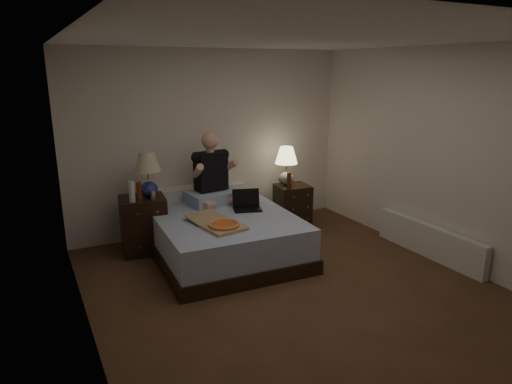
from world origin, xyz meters
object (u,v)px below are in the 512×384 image
beer_bottle_left (139,192)px  radiator (429,241)px  bed (221,232)px  lamp_right (286,166)px  soda_can (153,195)px  water_bottle (132,192)px  nightstand_left (144,225)px  nightstand_right (292,205)px  beer_bottle_right (289,181)px  pizza_box (224,226)px  laptop (247,201)px  lamp_left (148,174)px  person (213,168)px

beer_bottle_left → radiator: beer_bottle_left is taller
bed → beer_bottle_left: size_ratio=9.18×
beer_bottle_left → lamp_right: bearing=5.2°
soda_can → water_bottle: bearing=-176.0°
nightstand_left → lamp_right: (2.10, 0.07, 0.53)m
bed → soda_can: soda_can is taller
soda_can → nightstand_right: bearing=3.2°
beer_bottle_left → beer_bottle_right: 2.09m
nightstand_left → pizza_box: (0.64, -1.05, 0.22)m
laptop → radiator: laptop is taller
bed → water_bottle: (-0.98, 0.34, 0.57)m
nightstand_right → beer_bottle_right: beer_bottle_right is taller
lamp_right → laptop: (-0.93, -0.62, -0.23)m
nightstand_right → water_bottle: size_ratio=2.40×
lamp_right → radiator: (0.95, -1.83, -0.68)m
pizza_box → bed: bearing=61.1°
nightstand_right → radiator: bearing=-56.3°
nightstand_right → laptop: size_ratio=1.77×
laptop → lamp_left: bearing=170.2°
nightstand_right → soda_can: 2.12m
nightstand_right → lamp_left: bearing=-172.6°
radiator → nightstand_left: bearing=150.0°
beer_bottle_right → soda_can: bearing=179.5°
nightstand_left → soda_can: (0.11, -0.12, 0.40)m
lamp_left → person: size_ratio=0.60×
nightstand_right → radiator: (0.87, -1.77, -0.10)m
pizza_box → soda_can: bearing=109.4°
beer_bottle_right → pizza_box: size_ratio=0.30×
lamp_left → lamp_right: (2.01, 0.06, -0.10)m
nightstand_right → pizza_box: (-1.54, -1.05, 0.27)m
lamp_right → nightstand_right: bearing=-39.9°
nightstand_right → pizza_box: bearing=-138.2°
bed → soda_can: bearing=156.6°
beer_bottle_right → water_bottle: bearing=180.0°
bed → radiator: bed is taller
beer_bottle_right → person: size_ratio=0.25×
lamp_left → water_bottle: size_ratio=2.24×
lamp_left → radiator: size_ratio=0.35×
lamp_right → beer_bottle_left: bearing=-174.8°
laptop → pizza_box: bearing=-119.5°
lamp_right → laptop: 1.14m
nightstand_right → radiator: nightstand_right is taller
water_bottle → bed: bearing=-19.2°
person → pizza_box: size_ratio=1.22×
lamp_left → nightstand_right: bearing=-0.1°
bed → laptop: bearing=-9.3°
nightstand_left → bed: bearing=-22.3°
radiator → pizza_box: bearing=163.6°
lamp_right → beer_bottle_right: size_ratio=2.43×
bed → soda_can: 0.95m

